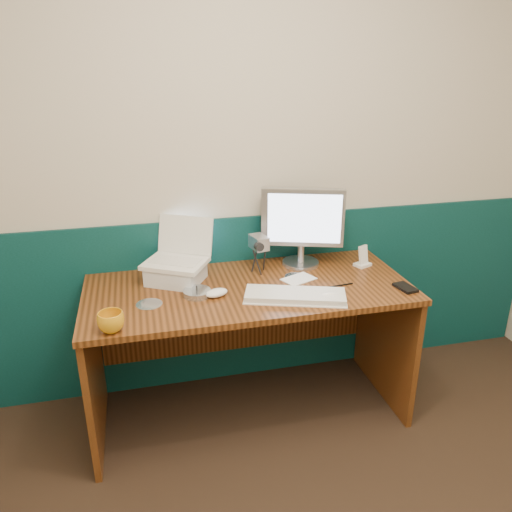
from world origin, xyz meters
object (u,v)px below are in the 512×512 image
object	(u,v)px
mug	(111,322)
camcorder	(259,256)
monitor	(302,227)
desk	(249,352)
keyboard	(295,296)
laptop	(174,242)

from	to	relation	value
mug	camcorder	distance (m)	0.87
monitor	camcorder	size ratio (longest dim) A/B	2.37
desk	mug	bearing A→B (deg)	-155.71
monitor	keyboard	xyz separation A→B (m)	(-0.16, -0.40, -0.20)
laptop	monitor	bearing A→B (deg)	35.45
laptop	camcorder	bearing A→B (deg)	32.18
laptop	keyboard	xyz separation A→B (m)	(0.52, -0.33, -0.20)
keyboard	desk	bearing A→B (deg)	153.09
desk	mug	world-z (taller)	mug
desk	laptop	bearing A→B (deg)	156.76
monitor	keyboard	world-z (taller)	monitor
monitor	laptop	bearing A→B (deg)	-155.65
keyboard	camcorder	bearing A→B (deg)	122.79
keyboard	camcorder	world-z (taller)	camcorder
camcorder	desk	bearing A→B (deg)	-132.05
desk	laptop	distance (m)	0.69
desk	laptop	world-z (taller)	laptop
monitor	mug	world-z (taller)	monitor
desk	laptop	size ratio (longest dim) A/B	5.44
laptop	keyboard	distance (m)	0.65
mug	desk	bearing A→B (deg)	24.29
desk	mug	size ratio (longest dim) A/B	14.55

